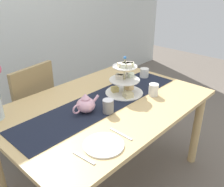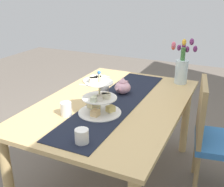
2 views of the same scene
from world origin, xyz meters
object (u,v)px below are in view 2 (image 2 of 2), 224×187
Objects in this scene: chair_left at (215,134)px; cream_jug at (82,136)px; dinner_plate_left at (95,81)px; mug_white_text at (66,109)px; knife_left at (88,86)px; fork_left at (102,76)px; tulip_vase at (182,67)px; teapot at (123,87)px; dining_table at (113,113)px; mug_grey at (104,89)px; tiered_cake_stand at (99,99)px.

chair_left reaches higher than cream_jug.
mug_white_text is at bearing 12.61° from dinner_plate_left.
dinner_plate_left reaches higher than knife_left.
fork_left is at bearing 180.00° from knife_left.
chair_left is at bearing 90.63° from knife_left.
chair_left is 2.15× the size of tulip_vase.
knife_left is at bearing 0.00° from fork_left.
fork_left is (-0.33, -0.35, -0.06)m from teapot.
cream_jug is 0.94m from knife_left.
fork_left and knife_left have the same top height.
teapot is at bearing 180.00° from dining_table.
tulip_vase is 0.79m from dinner_plate_left.
tiered_cake_stand is at bearing 20.70° from mug_grey.
knife_left is 1.79× the size of mug_grey.
knife_left is at bearing 0.00° from dinner_plate_left.
mug_grey is (0.28, 0.23, 0.05)m from dinner_plate_left.
tiered_cake_stand is at bearing -166.84° from cream_jug.
cream_jug is at bearing 6.30° from teapot.
cream_jug is at bearing -37.86° from chair_left.
chair_left reaches higher than dining_table.
teapot is (0.05, -0.74, 0.28)m from chair_left.
chair_left is 0.67m from tulip_vase.
tulip_vase is 1.29m from cream_jug.
knife_left is (-0.22, -0.35, 0.10)m from dining_table.
cream_jug is 1.20m from fork_left.
teapot is at bearing 179.59° from tiered_cake_stand.
chair_left is 9.58× the size of mug_white_text.
chair_left is 2.99× the size of tiered_cake_stand.
knife_left is at bearing -164.32° from mug_white_text.
dinner_plate_left is 2.42× the size of mug_grey.
tulip_vase is 0.85m from knife_left.
chair_left reaches higher than dinner_plate_left.
tulip_vase is 4.46× the size of mug_grey.
cream_jug is 0.37× the size of dinner_plate_left.
dining_table is 16.19× the size of mug_white_text.
tiered_cake_stand reaches higher than teapot.
knife_left is (-0.04, -0.35, -0.06)m from teapot.
tulip_vase is at bearing 150.56° from mug_white_text.
tulip_vase is 1.15m from mug_white_text.
knife_left is at bearing -119.92° from mug_grey.
dining_table is 0.79m from chair_left.
dining_table is at bearing 179.23° from tiered_cake_stand.
fork_left is 0.48m from mug_grey.
tiered_cake_stand is 0.24m from mug_white_text.
mug_white_text is at bearing -55.94° from tiered_cake_stand.
tiered_cake_stand is 0.41m from teapot.
fork_left is at bearing -104.27° from chair_left.
cream_jug is 0.50× the size of knife_left.
tulip_vase is at bearing 111.23° from dinner_plate_left.
fork_left is 1.58× the size of mug_white_text.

